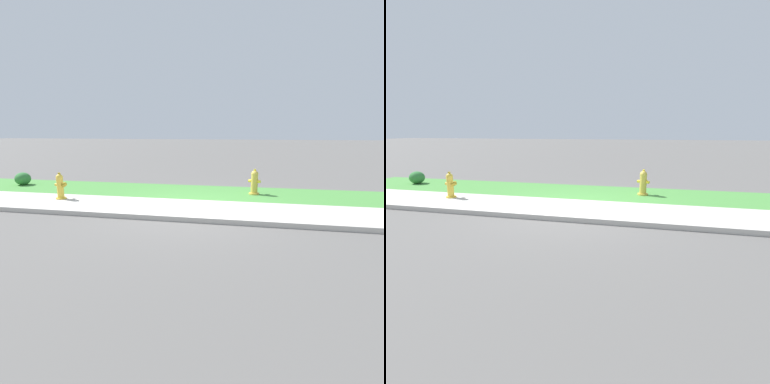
% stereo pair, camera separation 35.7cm
% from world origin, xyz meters
% --- Properties ---
extents(ground_plane, '(120.00, 120.00, 0.00)m').
position_xyz_m(ground_plane, '(0.00, 0.00, 0.00)').
color(ground_plane, '#5B5956').
extents(sidewalk_pavement, '(18.00, 2.03, 0.01)m').
position_xyz_m(sidewalk_pavement, '(0.00, 0.00, 0.01)').
color(sidewalk_pavement, '#BCB7AD').
rests_on(sidewalk_pavement, ground).
extents(grass_verge, '(18.00, 2.36, 0.01)m').
position_xyz_m(grass_verge, '(0.00, 2.20, 0.00)').
color(grass_verge, '#47893D').
rests_on(grass_verge, ground).
extents(street_curb, '(18.00, 0.16, 0.12)m').
position_xyz_m(street_curb, '(0.00, -1.10, 0.06)').
color(street_curb, '#BCB7AD').
rests_on(street_curb, ground).
extents(fire_hydrant_by_grass_verge, '(0.38, 0.35, 0.80)m').
position_xyz_m(fire_hydrant_by_grass_verge, '(-3.95, 0.39, 0.39)').
color(fire_hydrant_by_grass_verge, gold).
rests_on(fire_hydrant_by_grass_verge, ground).
extents(fire_hydrant_far_end, '(0.40, 0.38, 0.82)m').
position_xyz_m(fire_hydrant_far_end, '(1.71, 2.16, 0.39)').
color(fire_hydrant_far_end, gold).
rests_on(fire_hydrant_far_end, ground).
extents(shrub_bush_far_verge, '(0.55, 0.55, 0.47)m').
position_xyz_m(shrub_bush_far_verge, '(-6.79, 2.23, 0.24)').
color(shrub_bush_far_verge, '#337538').
rests_on(shrub_bush_far_verge, ground).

